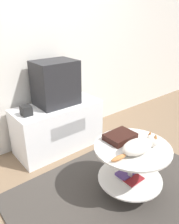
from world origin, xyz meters
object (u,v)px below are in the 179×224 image
object	(u,v)px
tv	(56,83)
dvd_box	(120,137)
speaker	(26,111)
cat	(140,146)

from	to	relation	value
tv	dvd_box	size ratio (longest dim) A/B	1.91
speaker	cat	xyz separation A→B (m)	(0.48, -1.14, -0.07)
tv	speaker	world-z (taller)	tv
dvd_box	speaker	bearing A→B (deg)	118.85
speaker	dvd_box	xyz separation A→B (m)	(0.50, -0.91, -0.10)
dvd_box	cat	world-z (taller)	cat
tv	speaker	bearing A→B (deg)	-169.24
cat	dvd_box	bearing A→B (deg)	91.29
tv	speaker	size ratio (longest dim) A/B	4.89
tv	dvd_box	distance (m)	1.03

